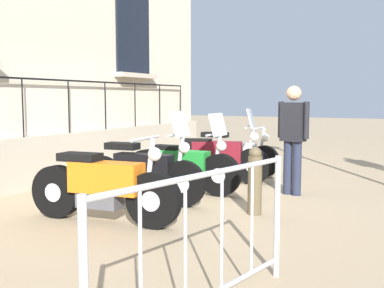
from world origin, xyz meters
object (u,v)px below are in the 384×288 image
object	(u,v)px
motorcycle_black	(143,173)
bollard	(255,181)
motorcycle_orange	(104,187)
motorcycle_maroon	(216,159)
crowd_barrier	(204,240)
motorcycle_green	(183,167)
pedestrian_standing	(293,133)
motorcycle_white	(230,155)

from	to	relation	value
motorcycle_black	bollard	distance (m)	1.68
motorcycle_orange	bollard	distance (m)	1.96
motorcycle_orange	motorcycle_maroon	xyz separation A→B (m)	(0.11, 3.12, -0.00)
crowd_barrier	motorcycle_green	bearing A→B (deg)	120.07
pedestrian_standing	motorcycle_orange	bearing A→B (deg)	-121.42
motorcycle_orange	crowd_barrier	size ratio (longest dim) A/B	1.02
motorcycle_orange	pedestrian_standing	xyz separation A→B (m)	(1.64, 2.68, 0.54)
pedestrian_standing	motorcycle_maroon	bearing A→B (deg)	164.01
motorcycle_maroon	motorcycle_orange	bearing A→B (deg)	-92.04
motorcycle_orange	motorcycle_white	xyz separation A→B (m)	(0.01, 4.07, -0.05)
motorcycle_green	crowd_barrier	distance (m)	4.34
motorcycle_green	motorcycle_maroon	world-z (taller)	motorcycle_maroon
motorcycle_green	motorcycle_maroon	distance (m)	1.07
motorcycle_maroon	pedestrian_standing	world-z (taller)	pedestrian_standing
motorcycle_white	crowd_barrier	bearing A→B (deg)	-69.38
motorcycle_green	bollard	xyz separation A→B (m)	(1.51, -0.83, 0.03)
crowd_barrier	pedestrian_standing	distance (m)	4.43
motorcycle_orange	motorcycle_green	bearing A→B (deg)	89.78
motorcycle_maroon	bollard	bearing A→B (deg)	-53.27
motorcycle_black	bollard	bearing A→B (deg)	4.06
pedestrian_standing	motorcycle_green	bearing A→B (deg)	-158.98
motorcycle_orange	bollard	world-z (taller)	motorcycle_orange
motorcycle_maroon	motorcycle_white	bearing A→B (deg)	96.10
motorcycle_orange	motorcycle_black	world-z (taller)	motorcycle_black
motorcycle_black	motorcycle_white	bearing A→B (deg)	86.79
motorcycle_orange	pedestrian_standing	bearing A→B (deg)	58.58
motorcycle_orange	crowd_barrier	world-z (taller)	motorcycle_orange
motorcycle_green	crowd_barrier	bearing A→B (deg)	-59.93
crowd_barrier	motorcycle_orange	bearing A→B (deg)	142.14
motorcycle_orange	motorcycle_white	world-z (taller)	motorcycle_orange
motorcycle_white	crowd_barrier	distance (m)	6.16
pedestrian_standing	motorcycle_white	bearing A→B (deg)	139.59
motorcycle_green	motorcycle_maroon	size ratio (longest dim) A/B	1.00
bollard	motorcycle_maroon	bearing A→B (deg)	126.73
bollard	motorcycle_white	bearing A→B (deg)	118.04
bollard	pedestrian_standing	world-z (taller)	pedestrian_standing
motorcycle_maroon	crowd_barrier	world-z (taller)	motorcycle_maroon
motorcycle_orange	bollard	xyz separation A→B (m)	(1.52, 1.23, 0.01)
motorcycle_black	motorcycle_white	world-z (taller)	motorcycle_black
motorcycle_black	motorcycle_white	size ratio (longest dim) A/B	0.97
motorcycle_green	crowd_barrier	world-z (taller)	motorcycle_green
motorcycle_white	motorcycle_black	bearing A→B (deg)	-93.21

